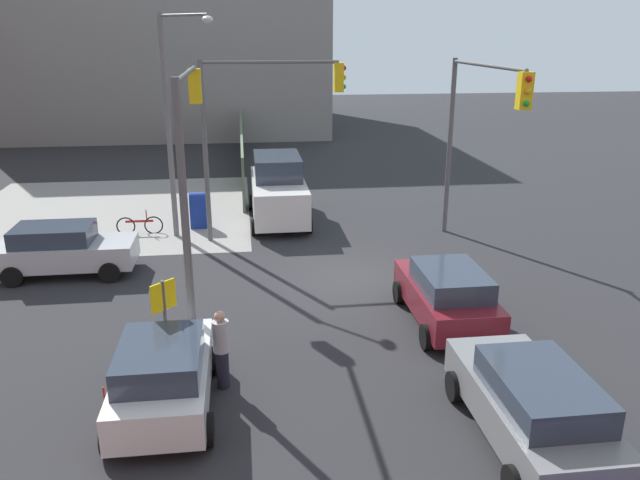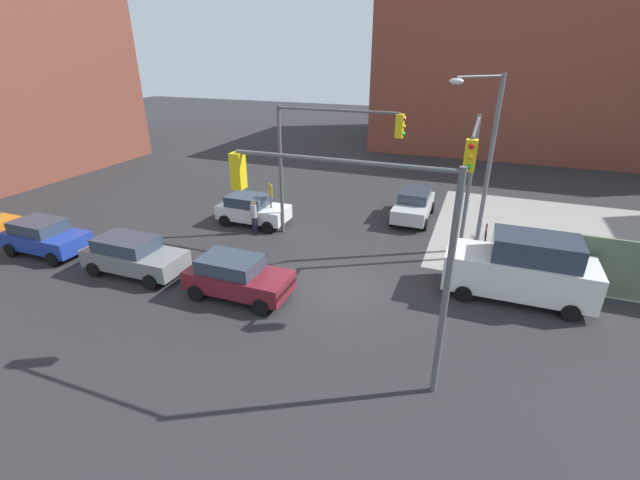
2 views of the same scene
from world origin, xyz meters
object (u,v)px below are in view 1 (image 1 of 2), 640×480
Objects in this scene: traffic_signal_se_corner at (476,118)px; mailbox_blue at (198,209)px; sedan_white at (163,374)px; bicycle_at_crosswalk at (109,406)px; traffic_signal_ne_corner at (259,114)px; traffic_signal_nw_corner at (189,146)px; sedan_gray at (532,404)px; street_lamp_corner at (174,111)px; sedan_maroon at (447,294)px; pedestrian_crossing at (222,348)px; van_white_delivery at (278,189)px; bicycle_leaning_on_fence at (140,225)px; sedan_silver at (64,249)px.

mailbox_blue is (4.10, 9.50, -3.91)m from traffic_signal_se_corner.
sedan_white is 1.19m from bicycle_at_crosswalk.
bicycle_at_crosswalk is at bearing 163.04° from traffic_signal_ne_corner.
traffic_signal_nw_corner is 1.00× the size of traffic_signal_se_corner.
traffic_signal_se_corner is 1.47× the size of sedan_gray.
mailbox_blue is (1.26, -0.54, -3.94)m from street_lamp_corner.
sedan_maroon is (-1.24, -6.49, -3.83)m from traffic_signal_nw_corner.
traffic_signal_ne_corner is 11.00m from pedestrian_crossing.
traffic_signal_se_corner is 8.61m from van_white_delivery.
traffic_signal_ne_corner reaches higher than pedestrian_crossing.
mailbox_blue reaches higher than bicycle_at_crosswalk.
mailbox_blue is 16.25m from sedan_gray.
bicycle_at_crosswalk is (-3.44, 7.99, -0.50)m from sedan_maroon.
bicycle_at_crosswalk is at bearing 162.94° from van_white_delivery.
bicycle_leaning_on_fence and bicycle_at_crosswalk have the same top height.
sedan_white is 2.19× the size of bicycle_at_crosswalk.
street_lamp_corner is at bearing 148.54° from pedestrian_crossing.
sedan_gray is at bearing 179.36° from sedan_maroon.
pedestrian_crossing is at bearing -145.33° from sedan_silver.
traffic_signal_se_corner is 7.13m from sedan_maroon.
traffic_signal_nw_corner is 5.88m from sedan_white.
street_lamp_corner is (7.05, 1.04, 0.03)m from traffic_signal_nw_corner.
traffic_signal_nw_corner reaches higher than mailbox_blue.
bicycle_leaning_on_fence is (3.98, -1.73, -0.50)m from sedan_silver.
pedestrian_crossing is (0.75, -1.14, 0.11)m from sedan_white.
van_white_delivery is (10.24, 3.79, 0.44)m from sedan_maroon.
traffic_signal_nw_corner is 9.20m from mailbox_blue.
sedan_silver is 1.03× the size of sedan_maroon.
traffic_signal_nw_corner is at bearing -130.14° from sedan_silver.
pedestrian_crossing is at bearing -174.29° from mailbox_blue.
traffic_signal_ne_corner is 0.81× the size of street_lamp_corner.
traffic_signal_se_corner is 1.69× the size of sedan_white.
traffic_signal_se_corner reaches higher than sedan_maroon.
bicycle_leaning_on_fence is at bearing 19.26° from traffic_signal_nw_corner.
traffic_signal_se_corner is 11.56m from sedan_gray.
street_lamp_corner is at bearing 42.23° from sedan_maroon.
traffic_signal_se_corner is 1.00× the size of traffic_signal_ne_corner.
street_lamp_corner is at bearing 117.46° from van_white_delivery.
street_lamp_corner is 1.48× the size of van_white_delivery.
traffic_signal_ne_corner is at bearing -124.79° from mailbox_blue.
sedan_gray is at bearing -147.08° from bicycle_leaning_on_fence.
sedan_white reaches higher than bicycle_leaning_on_fence.
traffic_signal_ne_corner is at bearing 30.01° from sedan_maroon.
traffic_signal_nw_corner reaches higher than bicycle_leaning_on_fence.
traffic_signal_ne_corner reaches higher than bicycle_at_crosswalk.
sedan_white reaches higher than bicycle_at_crosswalk.
traffic_signal_ne_corner is 3.71× the size of bicycle_at_crosswalk.
mailbox_blue is at bearing 3.44° from traffic_signal_nw_corner.
traffic_signal_nw_corner is 5.28m from pedestrian_crossing.
pedestrian_crossing is at bearing -56.63° from sedan_white.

